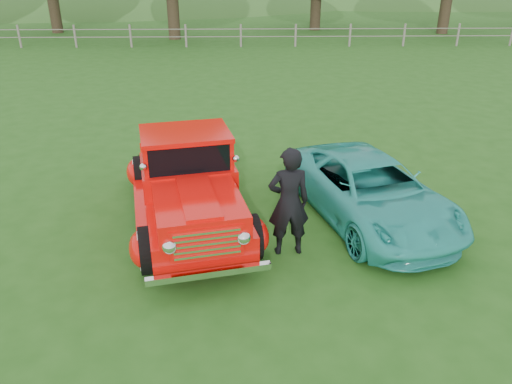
{
  "coord_description": "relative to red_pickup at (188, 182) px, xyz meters",
  "views": [
    {
      "loc": [
        0.12,
        -6.29,
        4.5
      ],
      "look_at": [
        0.31,
        1.2,
        0.96
      ],
      "focal_mm": 35.0,
      "sensor_mm": 36.0,
      "label": 1
    }
  ],
  "objects": [
    {
      "name": "ground",
      "position": [
        0.91,
        -2.01,
        -0.8
      ],
      "size": [
        140.0,
        140.0,
        0.0
      ],
      "primitive_type": "plane",
      "color": "#1F4F15",
      "rests_on": "ground"
    },
    {
      "name": "distant_hills",
      "position": [
        -3.17,
        57.46,
        -5.34
      ],
      "size": [
        116.0,
        60.0,
        18.0
      ],
      "color": "#2F6625",
      "rests_on": "ground"
    },
    {
      "name": "fence_line",
      "position": [
        0.91,
        19.99,
        -0.19
      ],
      "size": [
        48.0,
        0.12,
        1.2
      ],
      "color": "slate",
      "rests_on": "ground"
    },
    {
      "name": "red_pickup",
      "position": [
        0.0,
        0.0,
        0.0
      ],
      "size": [
        2.99,
        5.24,
        1.78
      ],
      "rotation": [
        0.0,
        0.0,
        0.22
      ],
      "color": "black",
      "rests_on": "ground"
    },
    {
      "name": "teal_sedan",
      "position": [
        3.35,
        -0.01,
        -0.21
      ],
      "size": [
        3.09,
        4.61,
        1.18
      ],
      "primitive_type": "imported",
      "rotation": [
        0.0,
        0.0,
        0.29
      ],
      "color": "teal",
      "rests_on": "ground"
    },
    {
      "name": "man",
      "position": [
        1.74,
        -1.14,
        0.13
      ],
      "size": [
        0.72,
        0.52,
        1.86
      ],
      "primitive_type": "imported",
      "rotation": [
        0.0,
        0.0,
        3.25
      ],
      "color": "black",
      "rests_on": "ground"
    }
  ]
}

